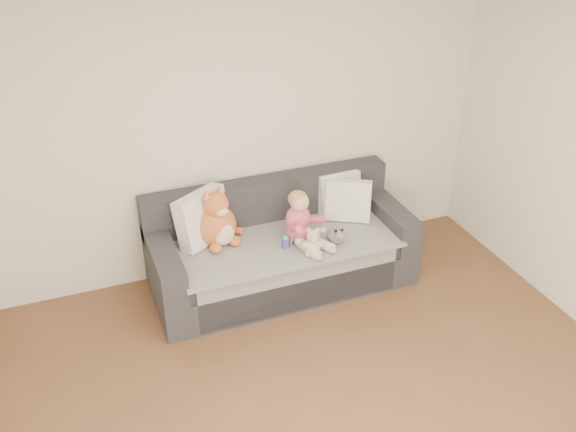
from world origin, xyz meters
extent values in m
plane|color=white|center=(0.00, 0.00, 2.60)|extent=(5.00, 5.00, 0.00)
plane|color=beige|center=(0.00, 2.50, 1.30)|extent=(4.50, 0.00, 4.50)
cube|color=#2D2D33|center=(0.23, 2.02, 0.15)|extent=(2.20, 0.90, 0.30)
cube|color=#2D2D33|center=(0.23, 1.99, 0.38)|extent=(1.90, 0.80, 0.15)
cube|color=#2D2D33|center=(0.23, 2.37, 0.65)|extent=(2.20, 0.20, 0.40)
cube|color=#2D2D33|center=(-0.77, 2.02, 0.45)|extent=(0.20, 0.90, 0.30)
cube|color=#2D2D33|center=(1.23, 2.02, 0.45)|extent=(0.20, 0.90, 0.30)
cube|color=#9C9C9F|center=(0.23, 1.97, 0.46)|extent=(1.85, 0.88, 0.02)
cube|color=#9C9C9F|center=(0.23, 1.58, 0.23)|extent=(1.70, 0.02, 0.41)
cube|color=white|center=(-0.40, 2.19, 0.69)|extent=(0.52, 0.43, 0.45)
cube|color=white|center=(0.87, 2.28, 0.66)|extent=(0.42, 0.22, 0.38)
cube|color=white|center=(0.88, 2.09, 0.65)|extent=(0.43, 0.35, 0.37)
ellipsoid|color=#BF4359|center=(0.34, 1.91, 0.56)|extent=(0.22, 0.18, 0.18)
ellipsoid|color=#BF4359|center=(0.34, 1.92, 0.68)|extent=(0.21, 0.18, 0.23)
ellipsoid|color=#DBAA8C|center=(0.34, 1.90, 0.84)|extent=(0.16, 0.16, 0.16)
ellipsoid|color=tan|center=(0.33, 1.92, 0.86)|extent=(0.16, 0.16, 0.13)
cylinder|color=#BF4359|center=(0.26, 1.81, 0.66)|extent=(0.06, 0.21, 0.14)
cylinder|color=#BF4359|center=(0.46, 1.88, 0.66)|extent=(0.18, 0.20, 0.14)
ellipsoid|color=#DBAA8C|center=(0.26, 1.73, 0.59)|extent=(0.05, 0.05, 0.05)
ellipsoid|color=#DBAA8C|center=(0.52, 1.82, 0.59)|extent=(0.05, 0.05, 0.05)
cylinder|color=#E5B2C6|center=(0.34, 1.71, 0.51)|extent=(0.14, 0.28, 0.09)
cylinder|color=#E5B2C6|center=(0.46, 1.75, 0.51)|extent=(0.20, 0.28, 0.09)
ellipsoid|color=#DBAA8C|center=(0.37, 1.58, 0.51)|extent=(0.06, 0.09, 0.05)
ellipsoid|color=#DBAA8C|center=(0.52, 1.63, 0.51)|extent=(0.06, 0.09, 0.05)
ellipsoid|color=#C0612A|center=(-0.30, 2.14, 0.63)|extent=(0.34, 0.29, 0.36)
ellipsoid|color=beige|center=(-0.27, 2.02, 0.60)|extent=(0.18, 0.08, 0.20)
ellipsoid|color=#C0612A|center=(-0.29, 2.11, 0.84)|extent=(0.21, 0.21, 0.21)
ellipsoid|color=beige|center=(-0.27, 2.02, 0.81)|extent=(0.10, 0.06, 0.07)
cone|color=#C0612A|center=(-0.36, 2.13, 0.93)|extent=(0.10, 0.10, 0.07)
cone|color=pink|center=(-0.36, 2.11, 0.93)|extent=(0.06, 0.06, 0.05)
cone|color=#C0612A|center=(-0.24, 2.16, 0.93)|extent=(0.10, 0.10, 0.07)
cone|color=pink|center=(-0.24, 2.15, 0.93)|extent=(0.06, 0.06, 0.05)
ellipsoid|color=#C0612A|center=(-0.35, 1.98, 0.51)|extent=(0.10, 0.12, 0.08)
ellipsoid|color=#C0612A|center=(-0.18, 2.03, 0.51)|extent=(0.10, 0.12, 0.08)
cylinder|color=#C0612A|center=(-0.16, 2.22, 0.51)|extent=(0.21, 0.20, 0.08)
ellipsoid|color=tan|center=(0.37, 1.69, 0.54)|extent=(0.15, 0.13, 0.15)
ellipsoid|color=tan|center=(0.37, 1.68, 0.64)|extent=(0.11, 0.11, 0.11)
ellipsoid|color=tan|center=(0.34, 1.70, 0.69)|extent=(0.04, 0.04, 0.04)
ellipsoid|color=tan|center=(0.41, 1.68, 0.69)|extent=(0.04, 0.04, 0.04)
ellipsoid|color=beige|center=(0.36, 1.64, 0.63)|extent=(0.04, 0.04, 0.04)
ellipsoid|color=tan|center=(0.30, 1.69, 0.56)|extent=(0.05, 0.05, 0.05)
ellipsoid|color=tan|center=(0.43, 1.65, 0.56)|extent=(0.05, 0.05, 0.05)
ellipsoid|color=tan|center=(0.32, 1.66, 0.50)|extent=(0.06, 0.06, 0.06)
ellipsoid|color=tan|center=(0.40, 1.64, 0.50)|extent=(0.06, 0.06, 0.06)
ellipsoid|color=white|center=(0.61, 1.77, 0.53)|extent=(0.13, 0.17, 0.12)
ellipsoid|color=white|center=(0.61, 1.69, 0.58)|extent=(0.08, 0.08, 0.08)
ellipsoid|color=black|center=(0.58, 1.71, 0.62)|extent=(0.03, 0.03, 0.03)
ellipsoid|color=black|center=(0.63, 1.70, 0.62)|extent=(0.03, 0.03, 0.03)
cylinder|color=#523BA3|center=(0.20, 1.85, 0.52)|extent=(0.08, 0.08, 0.09)
cone|color=#46B77C|center=(0.20, 1.85, 0.58)|extent=(0.08, 0.08, 0.04)
cylinder|color=#46B77C|center=(0.16, 1.86, 0.53)|extent=(0.02, 0.02, 0.06)
cylinder|color=#46B77C|center=(0.25, 1.84, 0.53)|extent=(0.02, 0.02, 0.06)
camera|label=1|loc=(-1.38, -2.28, 3.30)|focal=40.00mm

